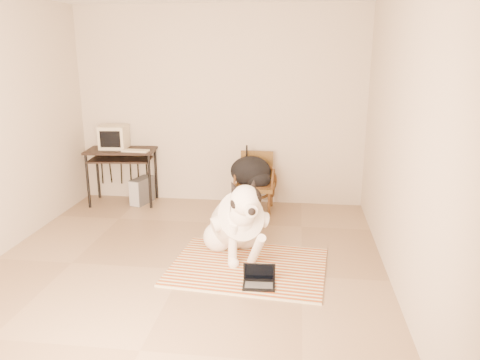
% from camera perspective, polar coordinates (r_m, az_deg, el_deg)
% --- Properties ---
extents(floor, '(4.50, 4.50, 0.00)m').
position_cam_1_polar(floor, '(4.77, -6.93, -10.75)').
color(floor, '#8F7457').
rests_on(floor, ground).
extents(wall_back, '(4.50, 0.00, 4.50)m').
position_cam_1_polar(wall_back, '(6.52, -2.55, 8.90)').
color(wall_back, beige).
rests_on(wall_back, floor).
extents(wall_front, '(4.50, 0.00, 4.50)m').
position_cam_1_polar(wall_front, '(2.31, -21.53, -4.69)').
color(wall_front, beige).
rests_on(wall_front, floor).
extents(wall_right, '(0.00, 4.50, 4.50)m').
position_cam_1_polar(wall_right, '(4.31, 19.31, 4.58)').
color(wall_right, beige).
rests_on(wall_right, floor).
extents(rug, '(1.62, 1.30, 0.02)m').
position_cam_1_polar(rug, '(4.77, 0.97, -10.51)').
color(rug, '#B03B0A').
rests_on(rug, floor).
extents(dog, '(0.77, 1.14, 0.95)m').
position_cam_1_polar(dog, '(4.87, -0.40, -5.28)').
color(dog, white).
rests_on(dog, rug).
extents(laptop, '(0.31, 0.23, 0.21)m').
position_cam_1_polar(laptop, '(4.40, 2.34, -12.04)').
color(laptop, black).
rests_on(laptop, rug).
extents(computer_desk, '(0.98, 0.61, 0.78)m').
position_cam_1_polar(computer_desk, '(6.71, -14.29, 2.71)').
color(computer_desk, black).
rests_on(computer_desk, floor).
extents(crt_monitor, '(0.38, 0.37, 0.32)m').
position_cam_1_polar(crt_monitor, '(6.77, -15.13, 5.08)').
color(crt_monitor, beige).
rests_on(crt_monitor, computer_desk).
extents(desk_keyboard, '(0.37, 0.16, 0.02)m').
position_cam_1_polar(desk_keyboard, '(6.50, -12.62, 3.50)').
color(desk_keyboard, beige).
rests_on(desk_keyboard, computer_desk).
extents(pc_tower, '(0.26, 0.42, 0.37)m').
position_cam_1_polar(pc_tower, '(6.76, -11.88, -1.29)').
color(pc_tower, '#48484A').
rests_on(pc_tower, floor).
extents(rattan_chair, '(0.52, 0.50, 0.78)m').
position_cam_1_polar(rattan_chair, '(6.30, 1.87, -0.23)').
color(rattan_chair, brown).
rests_on(rattan_chair, floor).
extents(backpack, '(0.55, 0.46, 0.40)m').
position_cam_1_polar(backpack, '(6.20, 1.46, 0.92)').
color(backpack, black).
rests_on(backpack, rattan_chair).
extents(sneaker_left, '(0.15, 0.34, 0.12)m').
position_cam_1_polar(sneaker_left, '(5.81, -0.98, -5.13)').
color(sneaker_left, silver).
rests_on(sneaker_left, floor).
extents(sneaker_right, '(0.26, 0.34, 0.11)m').
position_cam_1_polar(sneaker_right, '(5.74, 0.86, -5.44)').
color(sneaker_right, silver).
rests_on(sneaker_right, floor).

